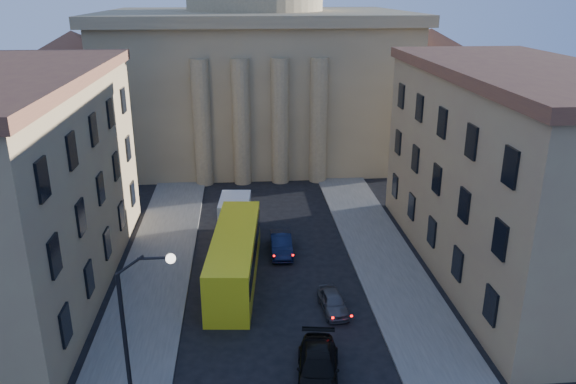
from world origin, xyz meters
name	(u,v)px	position (x,y,z in m)	size (l,w,h in m)	color
sidewalk_left	(145,310)	(-8.50, 18.00, 0.07)	(5.00, 60.00, 0.15)	#56544E
sidewalk_right	(405,298)	(8.50, 18.00, 0.07)	(5.00, 60.00, 0.15)	#56544E
church	(256,55)	(0.00, 55.47, 11.88)	(68.02, 28.76, 36.60)	#857351
building_left	(13,185)	(-17.00, 22.00, 7.42)	(11.60, 26.60, 14.70)	#9A865B
building_right	(515,171)	(17.00, 22.00, 7.42)	(11.60, 26.60, 14.70)	#9A865B
street_lamp	(136,327)	(-6.97, 8.00, 5.29)	(2.62, 0.44, 8.83)	black
car_right_mid	(318,368)	(1.62, 10.33, 0.78)	(2.19, 5.39, 1.56)	black
car_right_far	(333,302)	(3.50, 17.02, 0.63)	(1.49, 3.71, 1.26)	#46464B
car_right_distant	(281,244)	(0.81, 25.63, 0.76)	(1.60, 4.59, 1.51)	black
city_bus	(235,255)	(-2.73, 21.66, 1.90)	(3.96, 12.77, 3.54)	yellow
box_truck	(234,222)	(-2.80, 28.31, 1.58)	(2.83, 6.22, 3.33)	silver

